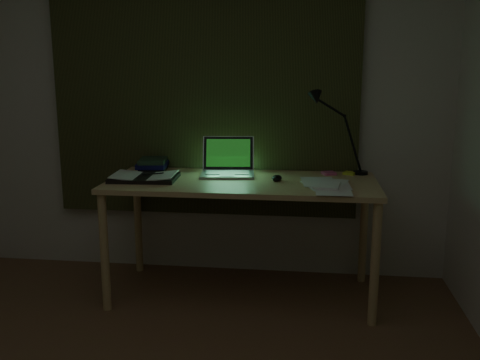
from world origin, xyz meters
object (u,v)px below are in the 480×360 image
object	(u,v)px
desk	(242,239)
loose_papers	(318,185)
open_textbook	(144,177)
desk_lamp	(362,135)
book_stack	(153,164)
laptop	(227,157)

from	to	relation	value
desk	loose_papers	bearing A→B (deg)	-14.65
open_textbook	loose_papers	bearing A→B (deg)	-6.57
desk	open_textbook	xyz separation A→B (m)	(-0.64, -0.06, 0.41)
desk_lamp	loose_papers	bearing A→B (deg)	-118.49
open_textbook	book_stack	world-z (taller)	book_stack
open_textbook	loose_papers	world-z (taller)	open_textbook
desk	open_textbook	size ratio (longest dim) A/B	4.10
desk	book_stack	bearing A→B (deg)	160.19
desk_lamp	desk	bearing A→B (deg)	-153.01
desk	open_textbook	distance (m)	0.76
open_textbook	desk	bearing A→B (deg)	2.24
desk	laptop	size ratio (longest dim) A/B	4.33
laptop	desk	bearing A→B (deg)	-54.19
open_textbook	loose_papers	size ratio (longest dim) A/B	1.18
book_stack	desk_lamp	size ratio (longest dim) A/B	0.44
desk	book_stack	size ratio (longest dim) A/B	7.29
laptop	book_stack	bearing A→B (deg)	162.52
desk	laptop	distance (m)	0.55
loose_papers	desk_lamp	distance (m)	0.58
desk	loose_papers	xyz separation A→B (m)	(0.49, -0.13, 0.41)
book_stack	desk	bearing A→B (deg)	-19.81
open_textbook	book_stack	size ratio (longest dim) A/B	1.78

